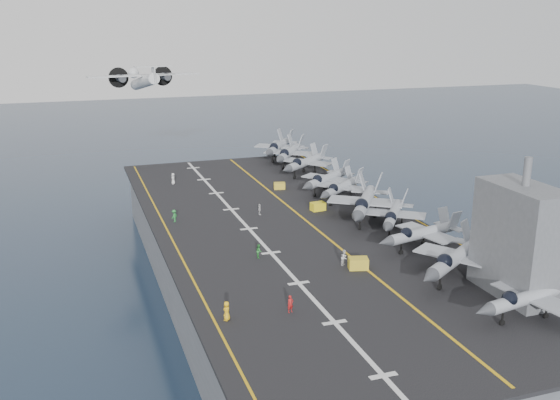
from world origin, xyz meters
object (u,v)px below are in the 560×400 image
object	(u,v)px
transport_plane	(145,82)
island_superstructure	(521,227)
tow_cart_a	(358,263)
fighter_jet_0	(530,296)

from	to	relation	value
transport_plane	island_superstructure	bearing A→B (deg)	-70.96
island_superstructure	transport_plane	xyz separation A→B (m)	(-28.20, 81.72, 8.67)
tow_cart_a	transport_plane	distance (m)	73.33
fighter_jet_0	tow_cart_a	xyz separation A→B (m)	(-10.47, 16.71, -1.56)
fighter_jet_0	island_superstructure	bearing A→B (deg)	64.65
island_superstructure	fighter_jet_0	distance (m)	7.64
transport_plane	tow_cart_a	bearing A→B (deg)	-77.63
island_superstructure	transport_plane	world-z (taller)	transport_plane
tow_cart_a	transport_plane	bearing A→B (deg)	102.37
tow_cart_a	island_superstructure	bearing A→B (deg)	-42.34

